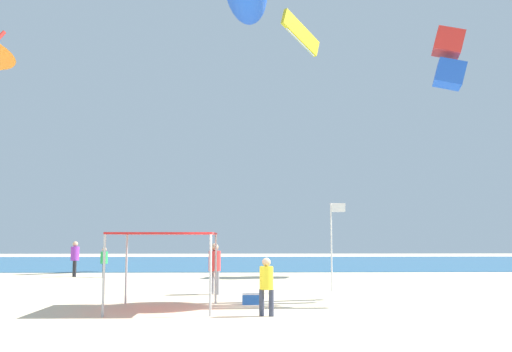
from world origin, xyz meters
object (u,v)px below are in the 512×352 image
(person_central, at_px, (104,260))
(cooler_box, at_px, (251,299))
(person_leftmost, at_px, (75,256))
(banner_flag, at_px, (333,238))
(person_near_tent, at_px, (215,264))
(kite_parafoil_yellow, at_px, (301,34))
(kite_box_red, at_px, (449,59))
(person_rightmost, at_px, (266,282))
(canopy_tent, at_px, (165,236))

(person_central, bearing_deg, cooler_box, 16.92)
(person_leftmost, relative_size, cooler_box, 3.35)
(person_leftmost, distance_m, banner_flag, 15.46)
(person_near_tent, distance_m, person_central, 10.81)
(person_central, height_order, kite_parafoil_yellow, kite_parafoil_yellow)
(person_near_tent, height_order, kite_box_red, kite_box_red)
(kite_parafoil_yellow, xyz_separation_m, kite_box_red, (8.31, -4.17, -3.03))
(person_near_tent, height_order, cooler_box, person_near_tent)
(person_rightmost, xyz_separation_m, cooler_box, (-0.39, 2.64, -0.76))
(banner_flag, height_order, cooler_box, banner_flag)
(canopy_tent, relative_size, person_leftmost, 1.58)
(kite_parafoil_yellow, bearing_deg, person_central, 159.23)
(banner_flag, relative_size, kite_box_red, 0.96)
(kite_box_red, bearing_deg, person_central, -71.99)
(person_leftmost, distance_m, person_central, 1.85)
(canopy_tent, xyz_separation_m, person_central, (-5.07, 13.06, -1.24))
(person_leftmost, distance_m, kite_parafoil_yellow, 20.10)
(person_central, distance_m, kite_parafoil_yellow, 19.33)
(kite_box_red, bearing_deg, banner_flag, -28.08)
(canopy_tent, bearing_deg, person_central, 111.23)
(canopy_tent, bearing_deg, person_leftmost, 116.47)
(canopy_tent, distance_m, kite_parafoil_yellow, 23.80)
(banner_flag, bearing_deg, person_leftmost, 145.58)
(person_near_tent, relative_size, cooler_box, 3.35)
(person_near_tent, distance_m, banner_flag, 4.79)
(person_central, xyz_separation_m, cooler_box, (7.69, -11.89, -0.77))
(person_near_tent, distance_m, kite_box_red, 20.23)
(person_rightmost, height_order, kite_box_red, kite_box_red)
(person_central, xyz_separation_m, person_rightmost, (8.08, -14.53, -0.01))
(person_leftmost, bearing_deg, kite_box_red, 70.18)
(banner_flag, xyz_separation_m, cooler_box, (-3.30, -3.78, -1.94))
(person_near_tent, bearing_deg, canopy_tent, -53.95)
(person_near_tent, bearing_deg, cooler_box, -14.41)
(person_leftmost, xyz_separation_m, cooler_box, (9.43, -12.51, -0.95))
(person_central, bearing_deg, person_near_tent, 20.03)
(person_near_tent, distance_m, person_rightmost, 6.05)
(canopy_tent, relative_size, person_near_tent, 1.57)
(cooler_box, distance_m, kite_box_red, 21.73)
(person_central, distance_m, banner_flag, 13.71)
(person_central, bearing_deg, canopy_tent, 5.26)
(person_near_tent, xyz_separation_m, cooler_box, (1.34, -3.15, -0.95))
(canopy_tent, height_order, kite_parafoil_yellow, kite_parafoil_yellow)
(person_rightmost, height_order, kite_parafoil_yellow, kite_parafoil_yellow)
(cooler_box, relative_size, kite_parafoil_yellow, 0.18)
(kite_parafoil_yellow, relative_size, kite_box_red, 0.86)
(person_near_tent, height_order, kite_parafoil_yellow, kite_parafoil_yellow)
(person_central, bearing_deg, kite_parafoil_yellow, 100.37)
(kite_parafoil_yellow, bearing_deg, person_leftmost, 153.79)
(banner_flag, distance_m, kite_parafoil_yellow, 19.24)
(person_leftmost, height_order, banner_flag, banner_flag)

